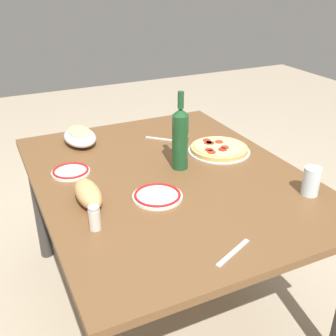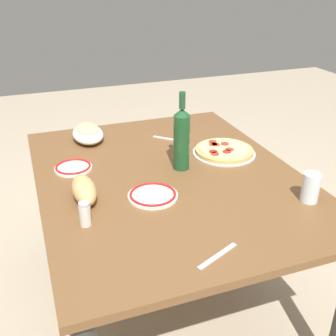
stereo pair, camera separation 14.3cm
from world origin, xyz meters
The scene contains 12 objects.
ground_plane centered at (0.00, 0.00, 0.00)m, with size 8.00×8.00×0.00m, color tan.
dining_table centered at (0.00, 0.00, 0.60)m, with size 1.36×1.07×0.70m.
pepperoni_pizza centered at (-0.11, 0.32, 0.72)m, with size 0.29×0.29×0.03m.
baked_pasta_dish centered at (-0.49, -0.25, 0.74)m, with size 0.24×0.15×0.08m.
wine_bottle centered at (-0.04, 0.08, 0.84)m, with size 0.07×0.07×0.34m.
water_glass centered at (0.38, 0.42, 0.76)m, with size 0.07×0.07×0.11m, color silver.
side_plate_near centered at (-0.19, -0.37, 0.71)m, with size 0.16×0.16×0.02m.
side_plate_far centered at (0.16, -0.12, 0.71)m, with size 0.19×0.19×0.02m.
bread_loaf centered at (0.08, -0.37, 0.74)m, with size 0.21×0.09×0.08m, color tan.
spice_shaker centered at (0.26, -0.39, 0.74)m, with size 0.04×0.04×0.09m.
fork_left centered at (0.56, -0.05, 0.70)m, with size 0.17×0.02×0.01m, color #B7B7BC.
fork_right centered at (-0.36, 0.14, 0.70)m, with size 0.17×0.02×0.01m, color #B7B7BC.
Camera 2 is at (1.45, -0.53, 1.50)m, focal length 44.10 mm.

